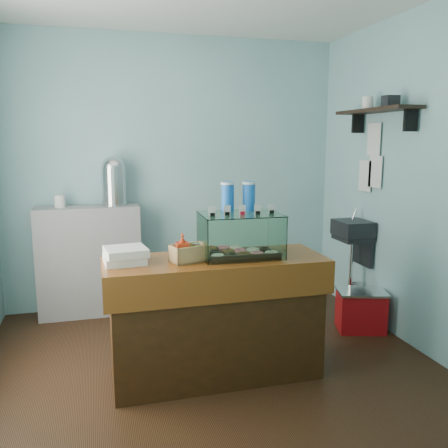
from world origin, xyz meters
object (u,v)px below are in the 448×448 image
object	(u,v)px
display_case	(239,232)
coffee_urn	(114,180)
counter	(215,317)
red_cooler	(361,310)

from	to	relation	value
display_case	coffee_urn	bearing A→B (deg)	120.10
counter	red_cooler	size ratio (longest dim) A/B	3.13
coffee_urn	display_case	bearing A→B (deg)	-61.65
display_case	red_cooler	distance (m)	1.64
red_cooler	coffee_urn	bearing A→B (deg)	169.97
counter	display_case	distance (m)	0.65
counter	coffee_urn	bearing A→B (deg)	111.75
counter	coffee_urn	world-z (taller)	coffee_urn
red_cooler	counter	bearing A→B (deg)	-145.12
display_case	coffee_urn	xyz separation A→B (m)	(-0.83, 1.53, 0.28)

